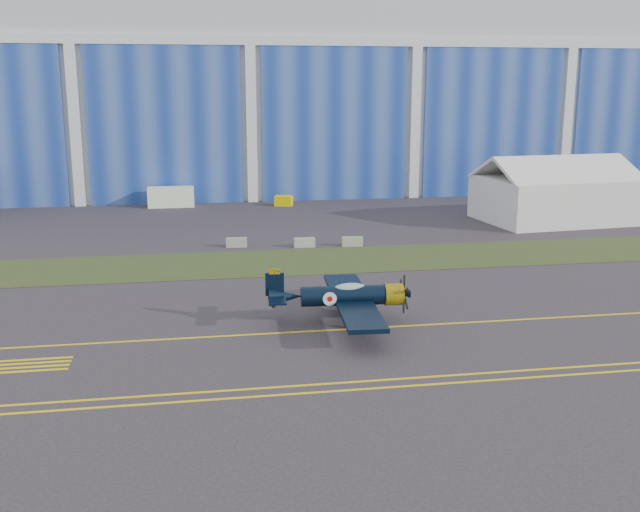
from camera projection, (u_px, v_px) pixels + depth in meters
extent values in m
plane|color=#383138|center=(313.00, 308.00, 51.88)|extent=(260.00, 260.00, 0.00)
cube|color=#475128|center=(287.00, 262.00, 65.32)|extent=(260.00, 10.00, 0.02)
cube|color=silver|center=(239.00, 85.00, 117.67)|extent=(220.00, 45.00, 30.00)
cube|color=#1E3D99|center=(251.00, 125.00, 96.89)|extent=(220.00, 0.60, 20.00)
cube|color=silver|center=(250.00, 40.00, 94.48)|extent=(220.00, 0.70, 1.20)
cube|color=yellow|center=(326.00, 330.00, 47.07)|extent=(200.00, 0.20, 0.02)
cube|color=yellow|center=(359.00, 389.00, 37.95)|extent=(80.00, 0.20, 0.02)
cube|color=yellow|center=(355.00, 382.00, 38.91)|extent=(80.00, 0.20, 0.02)
cube|color=white|center=(171.00, 197.00, 94.64)|extent=(5.76, 2.33, 2.49)
cube|color=#F1D501|center=(284.00, 201.00, 95.56)|extent=(2.50, 2.00, 1.27)
cube|color=gray|center=(237.00, 242.00, 71.20)|extent=(2.04, 0.73, 0.90)
cube|color=#9D9893|center=(304.00, 243.00, 71.15)|extent=(2.01, 0.62, 0.90)
cube|color=gray|center=(352.00, 242.00, 71.61)|extent=(2.02, 0.69, 0.90)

